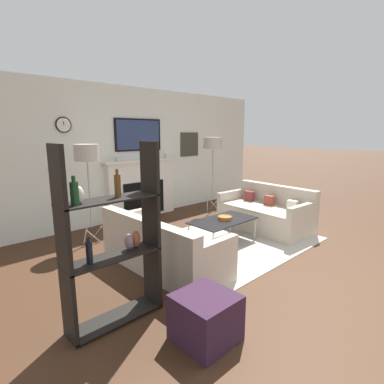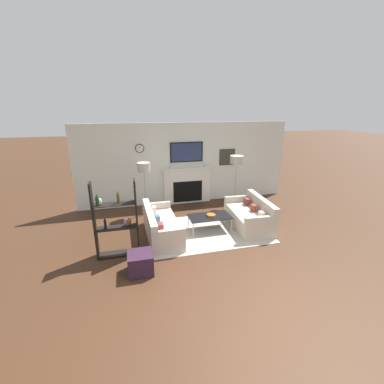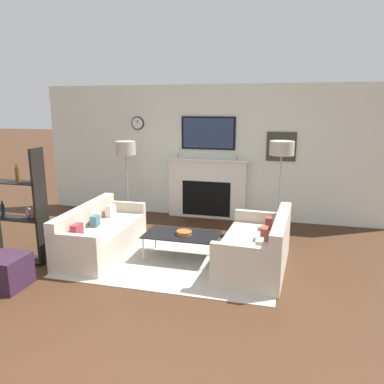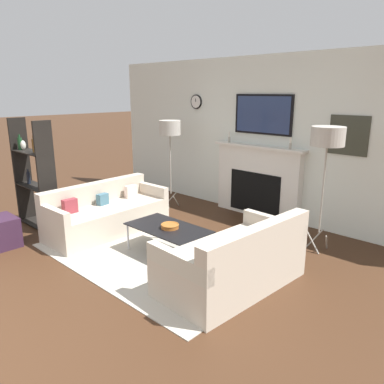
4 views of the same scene
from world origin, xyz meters
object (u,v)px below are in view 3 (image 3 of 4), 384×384
couch_left (100,235)px  decorative_bowl (184,232)px  couch_right (257,249)px  floor_lamp_left (126,149)px  coffee_table (182,235)px  floor_lamp_right (282,149)px  shelf_unit (15,207)px  ottoman (6,272)px

couch_left → decorative_bowl: size_ratio=7.91×
couch_right → floor_lamp_left: bearing=149.5°
coffee_table → decorative_bowl: (0.04, -0.00, 0.05)m
floor_lamp_right → shelf_unit: shelf_unit is taller
couch_right → floor_lamp_right: floor_lamp_right is taller
couch_right → floor_lamp_left: size_ratio=1.06×
couch_left → decorative_bowl: couch_left is taller
coffee_table → floor_lamp_left: 2.44m
coffee_table → floor_lamp_left: size_ratio=0.69×
couch_right → floor_lamp_right: bearing=81.7°
shelf_unit → ottoman: size_ratio=3.51×
decorative_bowl → floor_lamp_right: bearing=48.7°
floor_lamp_right → ottoman: bearing=-137.8°
couch_right → coffee_table: size_ratio=1.52×
ottoman → shelf_unit: bearing=118.9°
decorative_bowl → couch_left: bearing=-177.1°
couch_left → floor_lamp_left: floor_lamp_left is taller
couch_left → shelf_unit: size_ratio=1.10×
shelf_unit → couch_right: bearing=9.8°
floor_lamp_right → shelf_unit: (-3.74, -2.21, -0.72)m
decorative_bowl → floor_lamp_right: 2.32m
decorative_bowl → floor_lamp_left: size_ratio=0.15×
floor_lamp_left → shelf_unit: 2.43m
coffee_table → couch_left: bearing=-176.9°
floor_lamp_left → shelf_unit: (-0.79, -2.21, -0.64)m
couch_left → couch_right: couch_right is taller
floor_lamp_left → coffee_table: bearing=-44.3°
floor_lamp_left → couch_left: bearing=-81.6°
decorative_bowl → shelf_unit: (-2.39, -0.68, 0.41)m
couch_left → coffee_table: bearing=3.1°
shelf_unit → ottoman: (0.43, -0.79, -0.61)m
couch_right → coffee_table: (-1.15, 0.07, 0.08)m
couch_left → floor_lamp_right: size_ratio=1.12×
couch_right → ottoman: (-3.07, -1.40, -0.08)m
couch_right → shelf_unit: bearing=-170.2°
coffee_table → floor_lamp_right: bearing=47.8°
couch_left → ottoman: (-0.59, -1.40, -0.06)m
floor_lamp_right → shelf_unit: size_ratio=0.99×
decorative_bowl → ottoman: size_ratio=0.49×
shelf_unit → decorative_bowl: bearing=15.8°
couch_left → shelf_unit: (-1.03, -0.61, 0.55)m
decorative_bowl → ottoman: (-1.96, -1.46, -0.21)m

